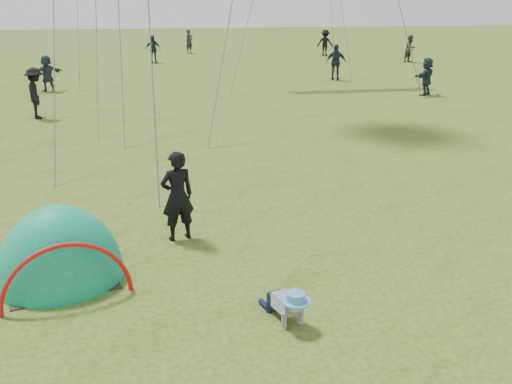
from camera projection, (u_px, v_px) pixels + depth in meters
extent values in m
plane|color=#294916|center=(288.00, 353.00, 7.06)|extent=(140.00, 140.00, 0.00)
ellipsoid|color=#07736E|center=(62.00, 281.00, 8.81)|extent=(2.27, 2.03, 2.48)
imported|color=black|center=(177.00, 196.00, 10.08)|extent=(0.69, 0.55, 1.64)
imported|color=#22303E|center=(153.00, 49.00, 36.10)|extent=(1.08, 0.70, 1.72)
imported|color=black|center=(325.00, 43.00, 40.20)|extent=(1.34, 1.14, 1.80)
imported|color=#202C38|center=(427.00, 77.00, 24.64)|extent=(1.45, 1.33, 1.61)
imported|color=#262731|center=(189.00, 42.00, 41.81)|extent=(0.74, 0.71, 1.71)
imported|color=#443C31|center=(410.00, 49.00, 36.48)|extent=(1.03, 0.94, 1.70)
imported|color=#202836|center=(336.00, 62.00, 28.93)|extent=(1.13, 0.81, 1.79)
imported|color=black|center=(36.00, 93.00, 19.99)|extent=(0.87, 1.26, 1.79)
imported|color=#2F3546|center=(47.00, 73.00, 25.56)|extent=(1.54, 1.16, 1.62)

